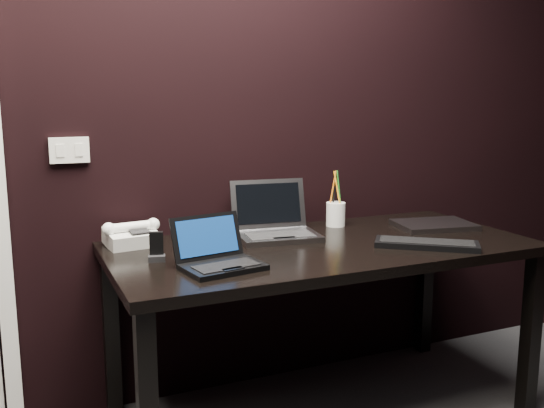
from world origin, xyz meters
name	(u,v)px	position (x,y,z in m)	size (l,w,h in m)	color
wall_back	(218,103)	(0.00, 1.80, 1.30)	(4.00, 4.00, 0.00)	black
wall_switch	(69,150)	(-0.62, 1.79, 1.12)	(0.15, 0.02, 0.10)	silver
desk	(322,262)	(0.30, 1.40, 0.66)	(1.70, 0.80, 0.74)	black
netbook	(218,258)	(-0.20, 1.24, 0.77)	(0.30, 0.28, 0.17)	black
silver_laptop	(275,227)	(0.17, 1.59, 0.78)	(0.37, 0.34, 0.23)	gray
ext_keyboard	(427,244)	(0.65, 1.19, 0.75)	(0.40, 0.35, 0.03)	black
closed_laptop	(434,225)	(0.91, 1.47, 0.75)	(0.37, 0.30, 0.02)	#949499
desk_phone	(131,236)	(-0.41, 1.67, 0.78)	(0.24, 0.19, 0.11)	silver
mobile_phone	(157,250)	(-0.37, 1.42, 0.78)	(0.07, 0.06, 0.11)	black
pen_cup	(336,213)	(0.51, 1.67, 0.80)	(0.12, 0.12, 0.26)	white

